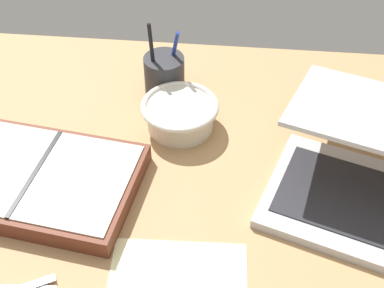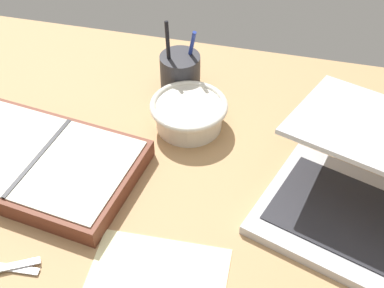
{
  "view_description": "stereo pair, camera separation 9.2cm",
  "coord_description": "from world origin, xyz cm",
  "views": [
    {
      "loc": [
        10.31,
        -58.1,
        72.78
      ],
      "look_at": [
        3.59,
        8.3,
        9.0
      ],
      "focal_mm": 50.0,
      "sensor_mm": 36.0,
      "label": 1
    },
    {
      "loc": [
        19.4,
        -56.54,
        72.78
      ],
      "look_at": [
        3.59,
        8.3,
        9.0
      ],
      "focal_mm": 50.0,
      "sensor_mm": 36.0,
      "label": 2
    }
  ],
  "objects": [
    {
      "name": "desk_top",
      "position": [
        0.0,
        0.0,
        1.0
      ],
      "size": [
        140.0,
        100.0,
        2.0
      ],
      "primitive_type": "cube",
      "color": "tan",
      "rests_on": "ground"
    },
    {
      "name": "laptop",
      "position": [
        34.38,
        5.63,
        7.26
      ],
      "size": [
        40.99,
        41.07,
        15.4
      ],
      "rotation": [
        0.0,
        0.0,
        -0.32
      ],
      "color": "#B7B7BC",
      "rests_on": "desk_top"
    },
    {
      "name": "bowl",
      "position": [
        0.32,
        20.46,
        5.21
      ],
      "size": [
        15.22,
        15.22,
        5.76
      ],
      "color": "silver",
      "rests_on": "desk_top"
    },
    {
      "name": "pen_cup",
      "position": [
        -4.48,
        30.98,
        6.48
      ],
      "size": [
        8.37,
        8.37,
        16.54
      ],
      "color": "#28282D",
      "rests_on": "desk_top"
    },
    {
      "name": "planner",
      "position": [
        -22.86,
        1.99,
        3.92
      ],
      "size": [
        37.22,
        27.41,
        4.02
      ],
      "rotation": [
        0.0,
        0.0,
        -0.14
      ],
      "color": "brown",
      "rests_on": "desk_top"
    }
  ]
}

